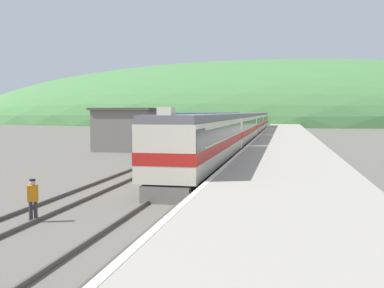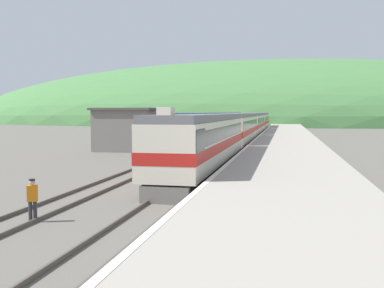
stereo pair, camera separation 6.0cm
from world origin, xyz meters
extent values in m
cube|color=#4C443D|center=(-0.72, 70.00, 0.08)|extent=(0.08, 180.00, 0.16)
cube|color=#4C443D|center=(0.72, 70.00, 0.08)|extent=(0.08, 180.00, 0.16)
cube|color=#4C443D|center=(-5.16, 70.00, 0.08)|extent=(0.08, 180.00, 0.16)
cube|color=#4C443D|center=(-3.73, 70.00, 0.08)|extent=(0.08, 180.00, 0.16)
cube|color=#9E9689|center=(5.28, 50.00, 0.52)|extent=(7.00, 140.00, 1.04)
cube|color=silver|center=(1.90, 50.00, 1.05)|extent=(0.24, 140.00, 0.01)
ellipsoid|color=#477A42|center=(0.00, 167.59, 0.00)|extent=(239.67, 107.85, 45.10)
cube|color=slate|center=(-11.01, 45.20, 2.11)|extent=(5.99, 6.95, 4.22)
cube|color=#47423D|center=(-11.01, 45.20, 4.34)|extent=(6.49, 7.45, 0.24)
cube|color=black|center=(0.00, 28.56, 0.42)|extent=(2.34, 19.06, 0.85)
cube|color=beige|center=(0.00, 28.56, 2.17)|extent=(2.86, 20.28, 2.64)
cube|color=red|center=(0.00, 28.56, 1.96)|extent=(2.89, 20.30, 0.58)
cube|color=black|center=(0.00, 28.56, 2.75)|extent=(2.88, 19.06, 0.79)
cube|color=slate|center=(0.00, 28.56, 3.69)|extent=(2.69, 20.28, 0.40)
cube|color=black|center=(0.00, 19.55, 2.75)|extent=(2.90, 2.20, 1.06)
cube|color=beige|center=(0.00, 18.87, 4.07)|extent=(0.64, 0.80, 0.36)
cube|color=slate|center=(0.00, 18.62, 0.38)|extent=(2.23, 0.40, 0.77)
cube|color=black|center=(0.00, 49.73, 0.42)|extent=(2.34, 19.06, 0.85)
cube|color=beige|center=(0.00, 49.73, 2.17)|extent=(2.86, 20.27, 2.64)
cube|color=red|center=(0.00, 49.73, 1.96)|extent=(2.89, 20.29, 0.58)
cube|color=black|center=(0.00, 49.73, 2.75)|extent=(2.88, 19.06, 0.79)
cube|color=slate|center=(0.00, 49.73, 3.69)|extent=(2.69, 20.27, 0.40)
cube|color=black|center=(0.00, 70.91, 0.42)|extent=(2.34, 19.06, 0.85)
cube|color=beige|center=(0.00, 70.91, 2.17)|extent=(2.86, 20.27, 2.64)
cube|color=red|center=(0.00, 70.91, 1.96)|extent=(2.89, 20.29, 0.58)
cube|color=black|center=(0.00, 70.91, 2.75)|extent=(2.88, 19.06, 0.79)
cube|color=slate|center=(0.00, 70.91, 3.69)|extent=(2.69, 20.27, 0.40)
cube|color=black|center=(0.00, 92.08, 0.42)|extent=(2.34, 19.06, 0.85)
cube|color=beige|center=(0.00, 92.08, 2.17)|extent=(2.86, 20.27, 2.64)
cube|color=red|center=(0.00, 92.08, 1.96)|extent=(2.89, 20.29, 0.58)
cube|color=black|center=(0.00, 92.08, 2.75)|extent=(2.88, 19.06, 0.79)
cube|color=slate|center=(0.00, 92.08, 3.69)|extent=(2.69, 20.27, 0.40)
cube|color=black|center=(-4.44, 63.56, 0.40)|extent=(2.46, 38.02, 0.80)
cube|color=#334784|center=(-4.44, 63.56, 2.37)|extent=(2.90, 39.61, 3.14)
cylinder|color=#2D2D33|center=(-3.94, 14.39, 0.39)|extent=(0.14, 0.14, 0.77)
cylinder|color=#2D2D33|center=(-3.78, 14.45, 0.39)|extent=(0.14, 0.14, 0.77)
cube|color=orange|center=(-3.86, 14.42, 1.07)|extent=(0.42, 0.33, 0.60)
sphere|color=tan|center=(-3.86, 14.42, 1.47)|extent=(0.21, 0.21, 0.21)
cylinder|color=black|center=(-3.86, 14.42, 1.57)|extent=(0.22, 0.22, 0.06)
camera|label=1|loc=(5.12, -0.27, 4.03)|focal=42.00mm
camera|label=2|loc=(5.18, -0.26, 4.03)|focal=42.00mm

